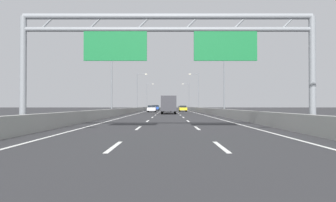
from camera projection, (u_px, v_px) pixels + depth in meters
The scene contains 53 objects.
ground_plane at pixel (169, 110), 98.38m from camera, with size 260.00×260.00×0.00m, color #2D2D30.
lane_dash_left_1 at pixel (115, 147), 10.90m from camera, with size 0.16×3.00×0.01m, color white.
lane_dash_left_2 at pixel (139, 128), 19.90m from camera, with size 0.16×3.00×0.01m, color white.
lane_dash_left_3 at pixel (148, 121), 28.90m from camera, with size 0.16×3.00×0.01m, color white.
lane_dash_left_4 at pixel (153, 117), 37.90m from camera, with size 0.16×3.00×0.01m, color white.
lane_dash_left_5 at pixel (156, 115), 46.89m from camera, with size 0.16×3.00×0.01m, color white.
lane_dash_left_6 at pixel (158, 113), 55.89m from camera, with size 0.16×3.00×0.01m, color white.
lane_dash_left_7 at pixel (160, 112), 64.89m from camera, with size 0.16×3.00×0.01m, color white.
lane_dash_left_8 at pixel (161, 112), 73.89m from camera, with size 0.16×3.00×0.01m, color white.
lane_dash_left_9 at pixel (162, 111), 82.89m from camera, with size 0.16×3.00×0.01m, color white.
lane_dash_left_10 at pixel (162, 110), 91.89m from camera, with size 0.16×3.00×0.01m, color white.
lane_dash_left_11 at pixel (163, 110), 100.89m from camera, with size 0.16×3.00×0.01m, color white.
lane_dash_left_12 at pixel (163, 110), 109.89m from camera, with size 0.16×3.00×0.01m, color white.
lane_dash_left_13 at pixel (164, 109), 118.89m from camera, with size 0.16×3.00×0.01m, color white.
lane_dash_left_14 at pixel (164, 109), 127.89m from camera, with size 0.16×3.00×0.01m, color white.
lane_dash_left_15 at pixel (165, 109), 136.89m from camera, with size 0.16×3.00×0.01m, color white.
lane_dash_left_16 at pixel (165, 109), 145.88m from camera, with size 0.16×3.00×0.01m, color white.
lane_dash_left_17 at pixel (165, 108), 154.88m from camera, with size 0.16×3.00×0.01m, color white.
lane_dash_right_1 at pixel (222, 147), 10.89m from camera, with size 0.16×3.00×0.01m, color white.
lane_dash_right_2 at pixel (198, 128), 19.89m from camera, with size 0.16×3.00×0.01m, color white.
lane_dash_right_3 at pixel (189, 121), 28.89m from camera, with size 0.16×3.00×0.01m, color white.
lane_dash_right_4 at pixel (184, 117), 37.89m from camera, with size 0.16×3.00×0.01m, color white.
lane_dash_right_5 at pixel (181, 115), 46.88m from camera, with size 0.16×3.00×0.01m, color white.
lane_dash_right_6 at pixel (179, 113), 55.88m from camera, with size 0.16×3.00×0.01m, color white.
lane_dash_right_7 at pixel (178, 112), 64.88m from camera, with size 0.16×3.00×0.01m, color white.
lane_dash_right_8 at pixel (177, 112), 73.88m from camera, with size 0.16×3.00×0.01m, color white.
lane_dash_right_9 at pixel (176, 111), 82.88m from camera, with size 0.16×3.00×0.01m, color white.
lane_dash_right_10 at pixel (175, 110), 91.88m from camera, with size 0.16×3.00×0.01m, color white.
lane_dash_right_11 at pixel (175, 110), 100.88m from camera, with size 0.16×3.00×0.01m, color white.
lane_dash_right_12 at pixel (174, 110), 109.88m from camera, with size 0.16×3.00×0.01m, color white.
lane_dash_right_13 at pixel (174, 109), 118.88m from camera, with size 0.16×3.00×0.01m, color white.
lane_dash_right_14 at pixel (173, 109), 127.88m from camera, with size 0.16×3.00×0.01m, color white.
lane_dash_right_15 at pixel (173, 109), 136.88m from camera, with size 0.16×3.00×0.01m, color white.
lane_dash_right_16 at pixel (173, 109), 145.88m from camera, with size 0.16×3.00×0.01m, color white.
lane_dash_right_17 at pixel (173, 108), 154.87m from camera, with size 0.16×3.00×0.01m, color white.
edge_line_left at pixel (149, 111), 86.40m from camera, with size 0.16×176.00×0.01m, color white.
edge_line_right at pixel (188, 111), 86.37m from camera, with size 0.16×176.00×0.01m, color white.
barrier_left at pixel (148, 108), 108.41m from camera, with size 0.45×220.00×0.95m.
barrier_right at pixel (189, 108), 108.37m from camera, with size 0.45×220.00×0.95m.
sign_gantry at pixel (169, 42), 17.46m from camera, with size 15.94×0.36×6.36m.
streetlamp_left_mid at pixel (114, 76), 44.39m from camera, with size 2.58×0.28×9.50m.
streetlamp_right_mid at pixel (223, 76), 44.35m from camera, with size 2.58×0.28×9.50m.
streetlamp_left_far at pixel (139, 89), 81.24m from camera, with size 2.58×0.28×9.50m.
streetlamp_right_far at pixel (199, 89), 81.20m from camera, with size 2.58×0.28×9.50m.
streetlamp_left_distant at pixel (148, 94), 118.08m from camera, with size 2.58×0.28×9.50m.
streetlamp_right_distant at pixel (189, 94), 118.04m from camera, with size 2.58×0.28×9.50m.
blue_car at pixel (156, 108), 90.00m from camera, with size 1.89×4.17×1.51m.
white_car at pixel (153, 109), 68.35m from camera, with size 1.76×4.46×1.42m.
black_car at pixel (168, 109), 68.58m from camera, with size 1.77×4.42×1.37m.
silver_car at pixel (169, 107), 129.70m from camera, with size 1.77×4.27×1.50m.
yellow_car at pixel (184, 108), 73.71m from camera, with size 1.70×4.39×1.37m.
green_car at pixel (157, 107), 107.37m from camera, with size 1.82×4.47×1.42m.
box_truck at pixel (169, 104), 53.64m from camera, with size 2.42×7.77×2.92m.
Camera 1 is at (0.02, 1.59, 1.39)m, focal length 34.69 mm.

